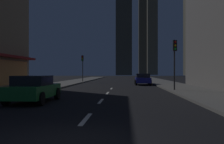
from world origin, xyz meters
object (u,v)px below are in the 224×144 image
(car_parked_near, at_px, (34,89))
(traffic_light_near_right, at_px, (175,54))
(fire_hydrant_far_left, at_px, (46,85))
(car_parked_far, at_px, (143,79))
(traffic_light_far_left, at_px, (83,62))

(car_parked_near, height_order, traffic_light_near_right, traffic_light_near_right)
(fire_hydrant_far_left, distance_m, traffic_light_near_right, 11.79)
(car_parked_near, xyz_separation_m, traffic_light_near_right, (9.10, 7.56, 2.45))
(car_parked_near, bearing_deg, car_parked_far, 68.43)
(car_parked_near, bearing_deg, traffic_light_far_left, 94.22)
(traffic_light_near_right, xyz_separation_m, traffic_light_far_left, (-11.00, 18.18, 0.00))
(car_parked_far, bearing_deg, traffic_light_far_left, 140.40)
(traffic_light_near_right, bearing_deg, fire_hydrant_far_left, 173.57)
(car_parked_far, height_order, fire_hydrant_far_left, car_parked_far)
(car_parked_near, distance_m, traffic_light_far_left, 25.93)
(fire_hydrant_far_left, bearing_deg, traffic_light_far_left, 88.64)
(car_parked_far, relative_size, fire_hydrant_far_left, 6.48)
(traffic_light_far_left, bearing_deg, traffic_light_near_right, -58.82)
(traffic_light_far_left, bearing_deg, fire_hydrant_far_left, -91.36)
(traffic_light_near_right, bearing_deg, traffic_light_far_left, 121.18)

